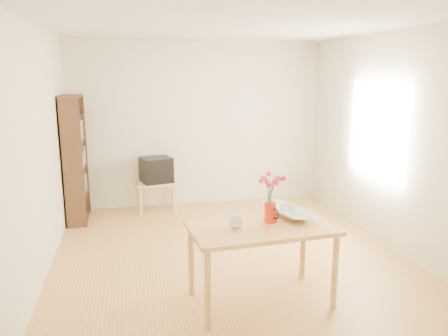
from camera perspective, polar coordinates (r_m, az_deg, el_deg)
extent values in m
plane|color=#B1803F|center=(5.20, 0.72, -11.52)|extent=(4.50, 4.50, 0.00)
plane|color=white|center=(4.79, 0.81, 18.28)|extent=(4.50, 4.50, 0.00)
plane|color=beige|center=(7.02, -3.44, 5.71)|extent=(4.00, 0.00, 4.00)
plane|color=beige|center=(2.74, 11.58, -4.95)|extent=(4.00, 0.00, 4.00)
plane|color=beige|center=(4.79, -23.23, 1.67)|extent=(0.00, 4.50, 4.50)
plane|color=beige|center=(5.63, 21.06, 3.28)|extent=(0.00, 4.50, 4.50)
plane|color=white|center=(5.85, 19.36, 4.72)|extent=(0.00, 1.30, 1.30)
cube|color=#C88D44|center=(4.01, 4.92, -7.75)|extent=(1.35, 0.84, 0.04)
cylinder|color=#C88D44|center=(3.72, -2.14, -15.69)|extent=(0.06, 0.06, 0.71)
cylinder|color=#C88D44|center=(4.14, 14.28, -13.03)|extent=(0.06, 0.06, 0.71)
cylinder|color=#C88D44|center=(4.27, -4.31, -11.90)|extent=(0.06, 0.06, 0.71)
cylinder|color=#C88D44|center=(4.64, 10.28, -10.02)|extent=(0.06, 0.06, 0.71)
cube|color=#DFBE7E|center=(6.82, -8.80, -1.91)|extent=(0.60, 0.45, 0.03)
cylinder|color=#DFBE7E|center=(6.69, -10.86, -4.31)|extent=(0.04, 0.04, 0.43)
cylinder|color=#DFBE7E|center=(6.72, -6.41, -4.08)|extent=(0.04, 0.04, 0.43)
cylinder|color=#DFBE7E|center=(7.05, -10.95, -3.46)|extent=(0.04, 0.04, 0.43)
cylinder|color=#DFBE7E|center=(7.08, -6.73, -3.26)|extent=(0.04, 0.04, 0.43)
cube|color=#331F11|center=(6.21, -19.23, 0.45)|extent=(0.28, 0.02, 1.80)
cube|color=#331F11|center=(6.87, -18.60, 1.58)|extent=(0.28, 0.03, 1.80)
cube|color=#331F11|center=(6.56, -20.04, 0.99)|extent=(0.02, 0.70, 1.80)
cube|color=#331F11|center=(6.75, -18.39, -6.13)|extent=(0.27, 0.65, 0.02)
cube|color=#331F11|center=(6.65, -18.60, -3.19)|extent=(0.27, 0.65, 0.02)
cube|color=#331F11|center=(6.56, -18.83, 0.01)|extent=(0.27, 0.65, 0.02)
cube|color=#331F11|center=(6.50, -19.06, 3.29)|extent=(0.27, 0.65, 0.02)
cube|color=#331F11|center=(6.46, -19.28, 6.44)|extent=(0.27, 0.65, 0.02)
cube|color=#331F11|center=(6.44, -19.45, 8.74)|extent=(0.27, 0.65, 0.02)
cylinder|color=red|center=(4.07, 6.05, -5.83)|extent=(0.11, 0.11, 0.18)
cylinder|color=red|center=(4.09, 6.03, -6.86)|extent=(0.13, 0.13, 0.02)
cylinder|color=red|center=(4.04, 6.08, -4.57)|extent=(0.12, 0.12, 0.01)
cone|color=red|center=(4.00, 6.02, -5.10)|extent=(0.07, 0.08, 0.06)
torus|color=black|center=(4.13, 6.13, -5.42)|extent=(0.05, 0.10, 0.10)
imported|color=white|center=(3.93, 1.59, -7.13)|extent=(0.15, 0.15, 0.09)
imported|color=white|center=(4.25, 8.35, -3.48)|extent=(0.53, 0.53, 0.41)
imported|color=white|center=(4.25, 7.83, -4.07)|extent=(0.09, 0.09, 0.06)
imported|color=white|center=(4.29, 8.80, -3.87)|extent=(0.10, 0.10, 0.07)
cube|color=black|center=(6.77, -8.86, -0.23)|extent=(0.52, 0.49, 0.38)
cube|color=black|center=(6.84, -8.90, 0.07)|extent=(0.35, 0.29, 0.27)
cube|color=black|center=(6.57, -8.74, -0.44)|extent=(0.33, 0.09, 0.27)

